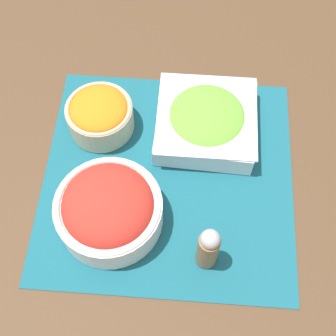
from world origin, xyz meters
TOP-DOWN VIEW (x-y plane):
  - ground_plane at (0.00, 0.00)m, footprint 3.00×3.00m
  - placemat at (0.00, 0.00)m, footprint 0.45×0.44m
  - lettuce_bowl at (0.06, 0.10)m, footprint 0.19×0.19m
  - tomato_bowl at (-0.09, -0.09)m, footprint 0.18×0.18m
  - carrot_bowl at (-0.13, 0.10)m, footprint 0.12×0.12m
  - pepper_shaker at (0.07, -0.15)m, footprint 0.03×0.03m

SIDE VIEW (x-z plane):
  - ground_plane at x=0.00m, z-range 0.00..0.00m
  - placemat at x=0.00m, z-range 0.00..0.00m
  - lettuce_bowl at x=0.06m, z-range 0.00..0.07m
  - carrot_bowl at x=-0.13m, z-range 0.01..0.08m
  - tomato_bowl at x=-0.09m, z-range 0.00..0.10m
  - pepper_shaker at x=0.07m, z-range 0.00..0.12m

